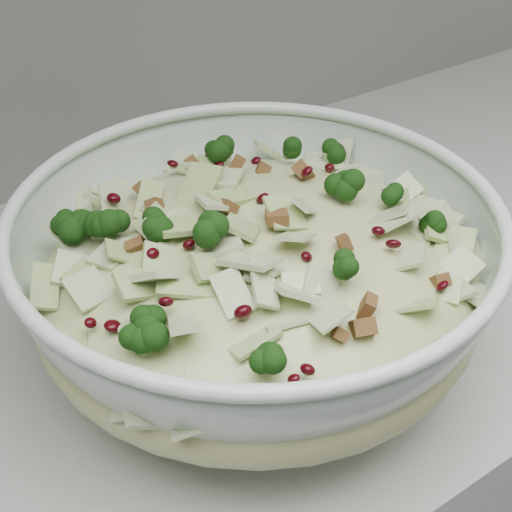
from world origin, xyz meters
The scene contains 2 objects.
mixing_bowl centered at (0.41, 1.60, 0.98)m, with size 0.48×0.48×0.15m.
salad centered at (0.41, 1.60, 1.00)m, with size 0.47×0.47×0.15m.
Camera 1 is at (0.16, 1.23, 1.34)m, focal length 50.00 mm.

